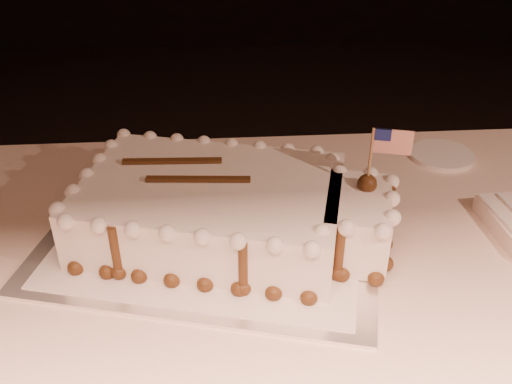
{
  "coord_description": "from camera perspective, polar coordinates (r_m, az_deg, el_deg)",
  "views": [
    {
      "loc": [
        -0.23,
        -0.24,
        1.39
      ],
      "look_at": [
        -0.17,
        0.6,
        0.84
      ],
      "focal_mm": 40.0,
      "sensor_mm": 36.0,
      "label": 1
    }
  ],
  "objects": [
    {
      "name": "banquet_table",
      "position": [
        1.34,
        7.63,
        -16.98
      ],
      "size": [
        2.4,
        0.8,
        0.75
      ],
      "primitive_type": "cube",
      "color": "beige",
      "rests_on": "ground"
    },
    {
      "name": "cake_board",
      "position": [
        1.06,
        -4.33,
        -4.26
      ],
      "size": [
        0.7,
        0.59,
        0.01
      ],
      "primitive_type": "cube",
      "rotation": [
        0.0,
        0.0,
        -0.25
      ],
      "color": "white",
      "rests_on": "banquet_table"
    },
    {
      "name": "doily",
      "position": [
        1.06,
        -4.34,
        -4.04
      ],
      "size": [
        0.62,
        0.53,
        0.0
      ],
      "primitive_type": "cube",
      "rotation": [
        0.0,
        0.0,
        -0.25
      ],
      "color": "silver",
      "rests_on": "cake_board"
    },
    {
      "name": "sheet_cake",
      "position": [
        1.02,
        -2.73,
        -1.75
      ],
      "size": [
        0.6,
        0.42,
        0.23
      ],
      "color": "white",
      "rests_on": "doily"
    },
    {
      "name": "side_plate",
      "position": [
        1.38,
        18.06,
        3.53
      ],
      "size": [
        0.14,
        0.14,
        0.01
      ],
      "primitive_type": "cylinder",
      "color": "white",
      "rests_on": "banquet_table"
    }
  ]
}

